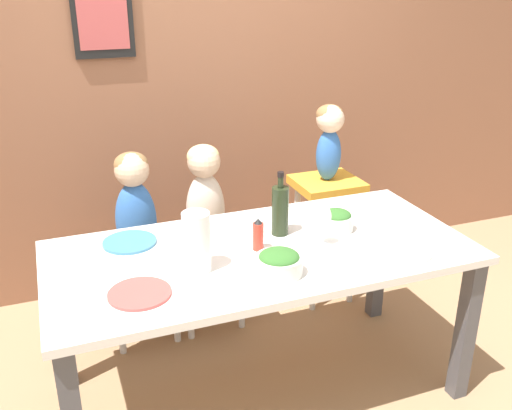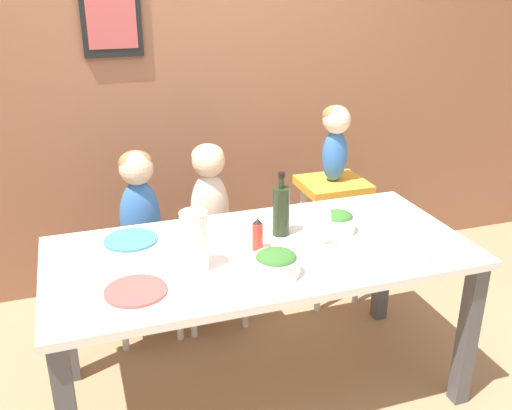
{
  "view_description": "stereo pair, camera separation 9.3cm",
  "coord_description": "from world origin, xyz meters",
  "views": [
    {
      "loc": [
        -0.81,
        -2.05,
        1.86
      ],
      "look_at": [
        0.0,
        0.06,
        0.93
      ],
      "focal_mm": 40.0,
      "sensor_mm": 36.0,
      "label": 1
    },
    {
      "loc": [
        -0.72,
        -2.08,
        1.86
      ],
      "look_at": [
        0.0,
        0.06,
        0.93
      ],
      "focal_mm": 40.0,
      "sensor_mm": 36.0,
      "label": 2
    }
  ],
  "objects": [
    {
      "name": "ground_plane",
      "position": [
        0.0,
        0.0,
        0.0
      ],
      "size": [
        14.0,
        14.0,
        0.0
      ],
      "primitive_type": "plane",
      "color": "#9E7A56"
    },
    {
      "name": "wall_back",
      "position": [
        -0.0,
        1.25,
        1.35
      ],
      "size": [
        10.0,
        0.09,
        2.7
      ],
      "color": "#8E5B42",
      "rests_on": "ground_plane"
    },
    {
      "name": "dining_table",
      "position": [
        0.0,
        0.0,
        0.65
      ],
      "size": [
        1.82,
        0.85,
        0.75
      ],
      "color": "white",
      "rests_on": "ground_plane"
    },
    {
      "name": "chair_far_left",
      "position": [
        -0.43,
        0.66,
        0.39
      ],
      "size": [
        0.43,
        0.39,
        0.46
      ],
      "color": "silver",
      "rests_on": "ground_plane"
    },
    {
      "name": "chair_far_center",
      "position": [
        -0.06,
        0.66,
        0.39
      ],
      "size": [
        0.43,
        0.39,
        0.46
      ],
      "color": "silver",
      "rests_on": "ground_plane"
    },
    {
      "name": "chair_right_highchair",
      "position": [
        0.66,
        0.66,
        0.59
      ],
      "size": [
        0.36,
        0.33,
        0.76
      ],
      "color": "silver",
      "rests_on": "ground_plane"
    },
    {
      "name": "person_child_left",
      "position": [
        -0.43,
        0.66,
        0.78
      ],
      "size": [
        0.21,
        0.18,
        0.57
      ],
      "color": "#3366B2",
      "rests_on": "chair_far_left"
    },
    {
      "name": "person_child_center",
      "position": [
        -0.06,
        0.66,
        0.78
      ],
      "size": [
        0.21,
        0.18,
        0.57
      ],
      "color": "beige",
      "rests_on": "chair_far_center"
    },
    {
      "name": "person_baby_right",
      "position": [
        0.66,
        0.66,
        1.02
      ],
      "size": [
        0.15,
        0.16,
        0.43
      ],
      "color": "#3366B2",
      "rests_on": "chair_right_highchair"
    },
    {
      "name": "wine_bottle",
      "position": [
        0.13,
        0.11,
        0.87
      ],
      "size": [
        0.08,
        0.08,
        0.3
      ],
      "color": "#232D19",
      "rests_on": "dining_table"
    },
    {
      "name": "paper_towel_roll",
      "position": [
        -0.31,
        -0.08,
        0.87
      ],
      "size": [
        0.11,
        0.11,
        0.25
      ],
      "color": "white",
      "rests_on": "dining_table"
    },
    {
      "name": "wine_glass_near",
      "position": [
        0.26,
        -0.06,
        0.88
      ],
      "size": [
        0.07,
        0.07,
        0.18
      ],
      "color": "white",
      "rests_on": "dining_table"
    },
    {
      "name": "salad_bowl_large",
      "position": [
        -0.01,
        -0.23,
        0.8
      ],
      "size": [
        0.19,
        0.19,
        0.1
      ],
      "color": "silver",
      "rests_on": "dining_table"
    },
    {
      "name": "salad_bowl_small",
      "position": [
        0.4,
        0.06,
        0.8
      ],
      "size": [
        0.16,
        0.16,
        0.1
      ],
      "color": "silver",
      "rests_on": "dining_table"
    },
    {
      "name": "dinner_plate_front_left",
      "position": [
        -0.56,
        -0.19,
        0.75
      ],
      "size": [
        0.24,
        0.24,
        0.01
      ],
      "color": "#D14C47",
      "rests_on": "dining_table"
    },
    {
      "name": "dinner_plate_back_left",
      "position": [
        -0.52,
        0.26,
        0.75
      ],
      "size": [
        0.24,
        0.24,
        0.01
      ],
      "color": "teal",
      "rests_on": "dining_table"
    },
    {
      "name": "dinner_plate_back_right",
      "position": [
        0.6,
        0.2,
        0.75
      ],
      "size": [
        0.24,
        0.24,
        0.01
      ],
      "color": "silver",
      "rests_on": "dining_table"
    },
    {
      "name": "dinner_plate_front_right",
      "position": [
        0.55,
        -0.25,
        0.75
      ],
      "size": [
        0.24,
        0.24,
        0.01
      ],
      "color": "silver",
      "rests_on": "dining_table"
    },
    {
      "name": "condiment_bottle_hot_sauce",
      "position": [
        -0.01,
        -0.0,
        0.82
      ],
      "size": [
        0.05,
        0.05,
        0.15
      ],
      "color": "red",
      "rests_on": "dining_table"
    }
  ]
}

